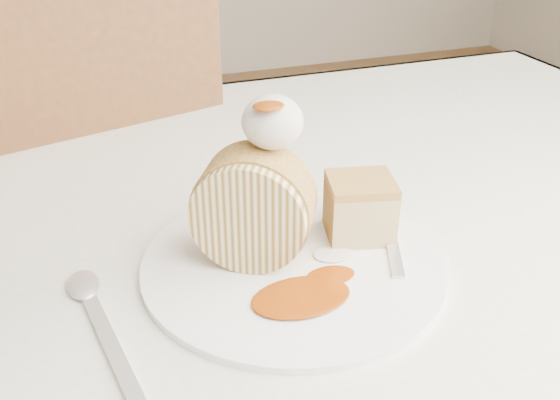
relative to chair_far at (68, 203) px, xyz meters
name	(u,v)px	position (x,y,z in m)	size (l,w,h in m)	color
table	(269,269)	(0.23, -0.42, 0.08)	(1.40, 0.90, 0.75)	white
chair_far	(68,203)	(0.00, 0.00, 0.00)	(0.58, 0.58, 1.01)	brown
plate	(293,263)	(0.21, -0.54, 0.18)	(0.30, 0.30, 0.01)	white
roulade_slice	(253,208)	(0.18, -0.52, 0.24)	(0.11, 0.11, 0.06)	#F5E5AA
cake_chunk	(360,211)	(0.29, -0.52, 0.21)	(0.07, 0.06, 0.06)	tan
whipped_cream	(273,122)	(0.20, -0.51, 0.32)	(0.06, 0.06, 0.05)	white
caramel_drizzle	(268,99)	(0.19, -0.53, 0.35)	(0.03, 0.02, 0.01)	#8E3605
caramel_pool	(301,297)	(0.20, -0.60, 0.18)	(0.09, 0.06, 0.00)	#8E3605
fork	(391,241)	(0.32, -0.55, 0.18)	(0.02, 0.18, 0.00)	silver
spoon	(111,346)	(0.03, -0.60, 0.18)	(0.03, 0.18, 0.00)	silver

